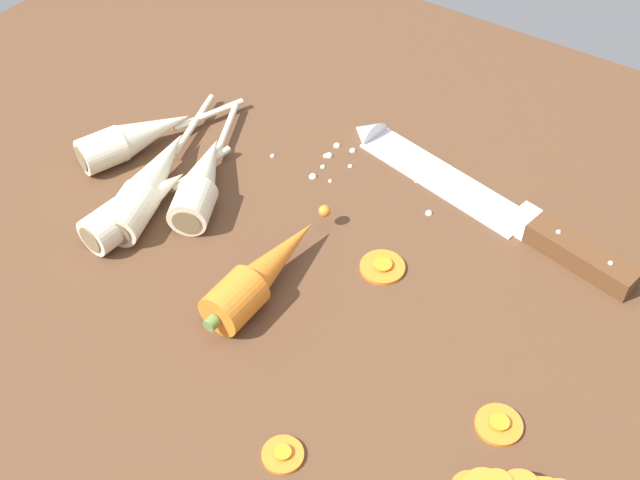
% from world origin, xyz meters
% --- Properties ---
extents(ground_plane, '(1.20, 0.90, 0.04)m').
position_xyz_m(ground_plane, '(0.00, 0.00, -0.02)').
color(ground_plane, brown).
extents(chefs_knife, '(0.35, 0.10, 0.04)m').
position_xyz_m(chefs_knife, '(0.09, 0.13, 0.01)').
color(chefs_knife, silver).
rests_on(chefs_knife, ground_plane).
extents(whole_carrot, '(0.04, 0.18, 0.04)m').
position_xyz_m(whole_carrot, '(-0.02, -0.09, 0.02)').
color(whole_carrot, orange).
rests_on(whole_carrot, ground_plane).
extents(parsnip_front, '(0.09, 0.24, 0.04)m').
position_xyz_m(parsnip_front, '(-0.19, -0.05, 0.02)').
color(parsnip_front, beige).
rests_on(parsnip_front, ground_plane).
extents(parsnip_mid_left, '(0.05, 0.19, 0.04)m').
position_xyz_m(parsnip_mid_left, '(-0.17, -0.08, 0.02)').
color(parsnip_mid_left, beige).
rests_on(parsnip_mid_left, ground_plane).
extents(parsnip_mid_right, '(0.10, 0.19, 0.04)m').
position_xyz_m(parsnip_mid_right, '(-0.14, -0.02, 0.02)').
color(parsnip_mid_right, beige).
rests_on(parsnip_mid_right, ground_plane).
extents(parsnip_back, '(0.09, 0.19, 0.04)m').
position_xyz_m(parsnip_back, '(-0.25, -0.01, 0.02)').
color(parsnip_back, beige).
rests_on(parsnip_back, ground_plane).
extents(carrot_slice_stray_near, '(0.03, 0.03, 0.01)m').
position_xyz_m(carrot_slice_stray_near, '(0.10, -0.22, 0.00)').
color(carrot_slice_stray_near, orange).
rests_on(carrot_slice_stray_near, ground_plane).
extents(carrot_slice_stray_mid, '(0.04, 0.04, 0.01)m').
position_xyz_m(carrot_slice_stray_mid, '(0.22, -0.10, 0.00)').
color(carrot_slice_stray_mid, orange).
rests_on(carrot_slice_stray_mid, ground_plane).
extents(carrot_slice_stray_far, '(0.04, 0.04, 0.01)m').
position_xyz_m(carrot_slice_stray_far, '(0.06, -0.01, 0.00)').
color(carrot_slice_stray_far, orange).
rests_on(carrot_slice_stray_far, ground_plane).
extents(mince_crumbs, '(0.19, 0.08, 0.01)m').
position_xyz_m(mince_crumbs, '(-0.04, 0.10, 0.00)').
color(mince_crumbs, beige).
rests_on(mince_crumbs, ground_plane).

